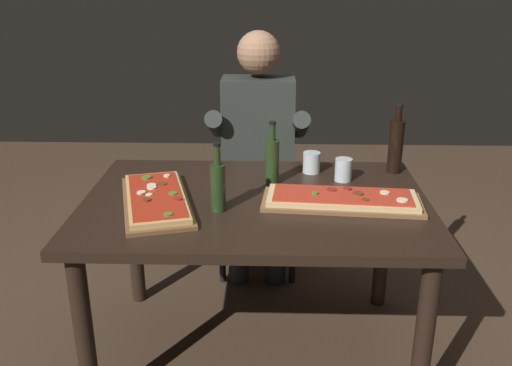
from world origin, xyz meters
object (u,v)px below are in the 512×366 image
pizza_rectangular_front (342,200)px  wine_bottle_dark (272,160)px  seated_diner (258,145)px  oil_bottle_amber (218,185)px  tumbler_far_side (312,162)px  diner_chair (259,182)px  vinegar_bottle_green (396,145)px  dining_table (256,220)px  pizza_rectangular_left (156,199)px  tumbler_near_camera (343,171)px

pizza_rectangular_front → wine_bottle_dark: 0.37m
seated_diner → pizza_rectangular_front: bearing=-65.7°
wine_bottle_dark → oil_bottle_amber: size_ratio=1.01×
tumbler_far_side → diner_chair: (-0.25, 0.53, -0.30)m
vinegar_bottle_green → diner_chair: (-0.63, 0.51, -0.38)m
vinegar_bottle_green → seated_diner: (-0.63, 0.39, -0.13)m
dining_table → oil_bottle_amber: bearing=-139.5°
pizza_rectangular_left → tumbler_near_camera: size_ratio=6.18×
pizza_rectangular_left → dining_table: bearing=8.8°
dining_table → tumbler_far_side: 0.43m
tumbler_far_side → diner_chair: diner_chair is taller
seated_diner → dining_table: bearing=-89.3°
wine_bottle_dark → diner_chair: bearing=96.3°
pizza_rectangular_front → pizza_rectangular_left: size_ratio=1.04×
dining_table → pizza_rectangular_left: 0.42m
oil_bottle_amber → tumbler_far_side: bearing=49.1°
tumbler_far_side → diner_chair: size_ratio=0.11×
tumbler_near_camera → wine_bottle_dark: bearing=-172.3°
pizza_rectangular_left → tumbler_near_camera: tumbler_near_camera is taller
vinegar_bottle_green → tumbler_near_camera: size_ratio=3.18×
dining_table → diner_chair: (-0.01, 0.86, -0.16)m
pizza_rectangular_front → vinegar_bottle_green: size_ratio=2.03×
vinegar_bottle_green → tumbler_far_side: (-0.38, -0.02, -0.08)m
pizza_rectangular_front → tumbler_far_side: (-0.10, 0.37, 0.03)m
oil_bottle_amber → tumbler_near_camera: 0.63m
oil_bottle_amber → tumbler_far_side: oil_bottle_amber is taller
oil_bottle_amber → seated_diner: seated_diner is taller
wine_bottle_dark → tumbler_near_camera: 0.32m
pizza_rectangular_left → tumbler_near_camera: bearing=20.2°
pizza_rectangular_front → tumbler_near_camera: bearing=82.6°
oil_bottle_amber → tumbler_near_camera: (0.52, 0.34, -0.06)m
pizza_rectangular_front → pizza_rectangular_left: (-0.74, -0.02, 0.00)m
pizza_rectangular_front → wine_bottle_dark: size_ratio=2.34×
pizza_rectangular_front → wine_bottle_dark: (-0.28, 0.23, 0.09)m
tumbler_far_side → pizza_rectangular_left: bearing=-148.9°
dining_table → seated_diner: bearing=90.7°
dining_table → wine_bottle_dark: 0.28m
tumbler_near_camera → dining_table: bearing=-149.4°
tumbler_near_camera → seated_diner: size_ratio=0.08×
pizza_rectangular_front → oil_bottle_amber: (-0.48, -0.07, 0.09)m
dining_table → pizza_rectangular_front: 0.37m
wine_bottle_dark → oil_bottle_amber: (-0.21, -0.30, -0.00)m
dining_table → wine_bottle_dark: wine_bottle_dark is taller
pizza_rectangular_left → oil_bottle_amber: oil_bottle_amber is taller
oil_bottle_amber → diner_chair: oil_bottle_amber is taller
pizza_rectangular_left → seated_diner: 0.89m
wine_bottle_dark → vinegar_bottle_green: size_ratio=0.87×
pizza_rectangular_left → seated_diner: bearing=64.1°
tumbler_far_side → tumbler_near_camera: bearing=-37.4°
dining_table → vinegar_bottle_green: 0.75m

